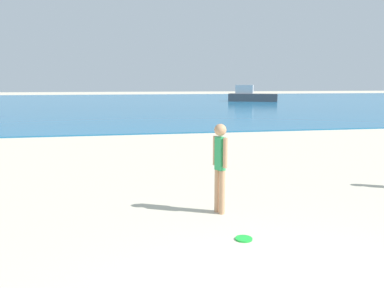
{
  "coord_description": "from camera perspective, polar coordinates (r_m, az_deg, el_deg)",
  "views": [
    {
      "loc": [
        -1.74,
        -2.92,
        2.34
      ],
      "look_at": [
        0.01,
        6.13,
        0.87
      ],
      "focal_mm": 35.94,
      "sensor_mm": 36.0,
      "label": 1
    }
  ],
  "objects": [
    {
      "name": "boat_far",
      "position": [
        48.51,
        8.76,
        7.1
      ],
      "size": [
        6.19,
        4.15,
        2.02
      ],
      "rotation": [
        0.0,
        0.0,
        -0.42
      ],
      "color": "#4C4C51",
      "rests_on": "water"
    },
    {
      "name": "frisbee",
      "position": [
        6.02,
        7.69,
        -13.77
      ],
      "size": [
        0.26,
        0.26,
        0.03
      ],
      "primitive_type": "cylinder",
      "color": "green",
      "rests_on": "ground"
    },
    {
      "name": "water",
      "position": [
        47.54,
        -8.85,
        6.18
      ],
      "size": [
        160.0,
        60.0,
        0.06
      ],
      "primitive_type": "cube",
      "color": "#1E6B9E",
      "rests_on": "ground"
    },
    {
      "name": "person_standing",
      "position": [
        6.88,
        4.17,
        -2.83
      ],
      "size": [
        0.22,
        0.35,
        1.63
      ],
      "rotation": [
        0.0,
        0.0,
        5.1
      ],
      "color": "tan",
      "rests_on": "ground"
    }
  ]
}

